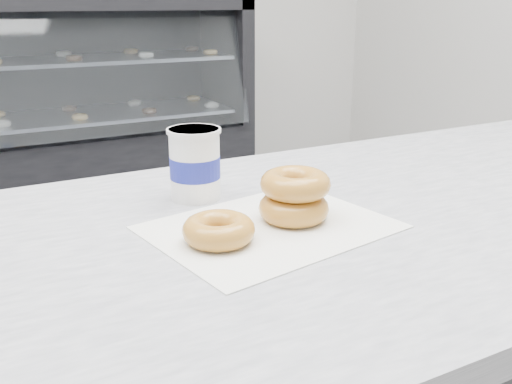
# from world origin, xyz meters

# --- Properties ---
(display_case) EXTENTS (2.40, 0.74, 1.25)m
(display_case) POSITION_xyz_m (0.00, 2.12, 0.49)
(display_case) COLOR black
(display_case) RESTS_ON ground
(wax_paper) EXTENTS (0.38, 0.31, 0.00)m
(wax_paper) POSITION_xyz_m (-0.02, -0.60, 0.90)
(wax_paper) COLOR white
(wax_paper) RESTS_ON counter
(donut_single) EXTENTS (0.13, 0.13, 0.04)m
(donut_single) POSITION_xyz_m (-0.11, -0.62, 0.92)
(donut_single) COLOR #C17D35
(donut_single) RESTS_ON wax_paper
(donut_stack) EXTENTS (0.14, 0.14, 0.07)m
(donut_stack) POSITION_xyz_m (0.03, -0.59, 0.94)
(donut_stack) COLOR #C17D35
(donut_stack) RESTS_ON wax_paper
(coffee_cup) EXTENTS (0.11, 0.11, 0.12)m
(coffee_cup) POSITION_xyz_m (-0.06, -0.42, 0.96)
(coffee_cup) COLOR white
(coffee_cup) RESTS_ON counter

